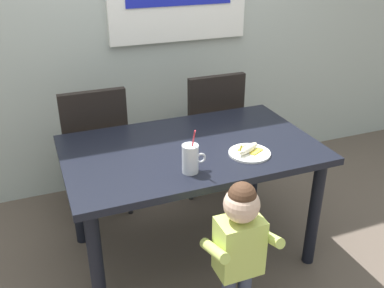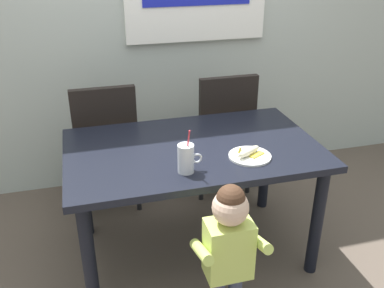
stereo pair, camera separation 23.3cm
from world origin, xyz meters
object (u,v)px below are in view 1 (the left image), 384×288
Objects in this scene: dining_chair_right at (209,126)px; toddler_standing at (240,240)px; dining_table at (191,162)px; dining_chair_left at (95,144)px; peeled_banana at (248,149)px; snack_plate at (249,153)px; milk_cup at (191,160)px.

toddler_standing is (-0.40, -1.27, -0.02)m from dining_chair_right.
dining_table is 1.49× the size of dining_chair_left.
toddler_standing is 0.53m from peeled_banana.
dining_chair_left is 1.14m from peeled_banana.
toddler_standing is at bearing 72.61° from dining_chair_right.
snack_plate is at bearing 57.51° from toddler_standing.
milk_cup is at bearing -169.52° from peeled_banana.
dining_table is at bearing 90.94° from toddler_standing.
toddler_standing is (0.01, -0.60, -0.12)m from dining_table.
milk_cup is (-0.12, 0.33, 0.29)m from toddler_standing.
dining_chair_right reaches higher than dining_table.
dining_chair_left is at bearing 110.33° from milk_cup.
dining_table is 5.80× the size of milk_cup.
dining_chair_right is 0.91m from snack_plate.
dining_table is 0.34m from milk_cup.
peeled_banana is (0.26, -0.20, 0.13)m from dining_table.
dining_chair_left is 1.00× the size of dining_chair_right.
peeled_banana is at bearing 80.19° from dining_chair_right.
toddler_standing is 0.46m from milk_cup.
dining_chair_left is 1.02m from milk_cup.
dining_chair_right reaches higher than toddler_standing.
peeled_banana is (0.25, 0.40, 0.25)m from toddler_standing.
toddler_standing is 3.39× the size of milk_cup.
dining_chair_right is 1.15× the size of toddler_standing.
snack_plate is (0.26, -0.21, 0.11)m from dining_table.
dining_table is 0.80m from dining_chair_left.
dining_chair_right is at bearing 61.06° from milk_cup.
dining_chair_right is at bearing 80.60° from snack_plate.
toddler_standing is 0.52m from snack_plate.
snack_plate is at bearing -38.26° from dining_table.
dining_table is at bearing 124.65° from dining_chair_left.
milk_cup reaches higher than dining_chair_right.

